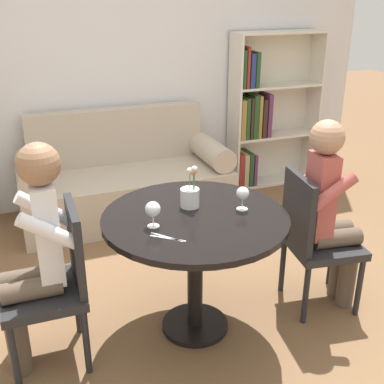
% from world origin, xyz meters
% --- Properties ---
extents(ground_plane, '(16.00, 16.00, 0.00)m').
position_xyz_m(ground_plane, '(0.00, 0.00, 0.00)').
color(ground_plane, brown).
extents(back_wall, '(5.20, 0.05, 2.70)m').
position_xyz_m(back_wall, '(0.00, 2.16, 1.35)').
color(back_wall, silver).
rests_on(back_wall, ground_plane).
extents(round_table, '(1.04, 1.04, 0.75)m').
position_xyz_m(round_table, '(0.00, 0.00, 0.62)').
color(round_table, black).
rests_on(round_table, ground_plane).
extents(couch, '(1.82, 0.80, 0.92)m').
position_xyz_m(couch, '(0.00, 1.74, 0.31)').
color(couch, '#B7A893').
rests_on(couch, ground_plane).
extents(bookshelf_right, '(0.93, 0.28, 1.54)m').
position_xyz_m(bookshelf_right, '(1.51, 2.01, 0.74)').
color(bookshelf_right, silver).
rests_on(bookshelf_right, ground_plane).
extents(chair_left, '(0.43, 0.43, 0.90)m').
position_xyz_m(chair_left, '(-0.77, 0.03, 0.49)').
color(chair_left, '#232326').
rests_on(chair_left, ground_plane).
extents(chair_right, '(0.48, 0.48, 0.90)m').
position_xyz_m(chair_right, '(0.77, -0.03, 0.49)').
color(chair_right, '#232326').
rests_on(chair_right, ground_plane).
extents(person_left, '(0.42, 0.34, 1.25)m').
position_xyz_m(person_left, '(-0.86, 0.03, 0.67)').
color(person_left, brown).
rests_on(person_left, ground_plane).
extents(person_right, '(0.45, 0.38, 1.23)m').
position_xyz_m(person_right, '(0.86, -0.06, 0.66)').
color(person_right, brown).
rests_on(person_right, ground_plane).
extents(wine_glass_left, '(0.08, 0.08, 0.14)m').
position_xyz_m(wine_glass_left, '(-0.25, -0.05, 0.85)').
color(wine_glass_left, white).
rests_on(wine_glass_left, round_table).
extents(wine_glass_right, '(0.07, 0.07, 0.14)m').
position_xyz_m(wine_glass_right, '(0.28, -0.02, 0.85)').
color(wine_glass_right, white).
rests_on(wine_glass_right, round_table).
extents(flower_vase, '(0.11, 0.11, 0.25)m').
position_xyz_m(flower_vase, '(0.02, 0.12, 0.82)').
color(flower_vase, silver).
rests_on(flower_vase, round_table).
extents(knife_left_setting, '(0.15, 0.13, 0.00)m').
position_xyz_m(knife_left_setting, '(-0.23, -0.20, 0.75)').
color(knife_left_setting, silver).
rests_on(knife_left_setting, round_table).
extents(fork_left_setting, '(0.13, 0.15, 0.00)m').
position_xyz_m(fork_left_setting, '(-0.23, -0.19, 0.75)').
color(fork_left_setting, silver).
rests_on(fork_left_setting, round_table).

